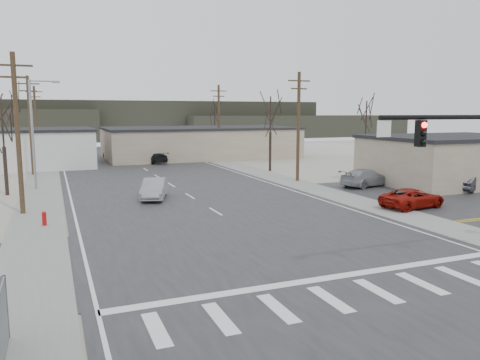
# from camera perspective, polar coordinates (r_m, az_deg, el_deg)

# --- Properties ---
(ground) EXTENTS (140.00, 140.00, 0.00)m
(ground) POSITION_cam_1_polar(r_m,az_deg,el_deg) (23.07, 3.53, -7.83)
(ground) COLOR silver
(ground) RESTS_ON ground
(main_road) EXTENTS (18.00, 110.00, 0.05)m
(main_road) POSITION_cam_1_polar(r_m,az_deg,el_deg) (36.83, -6.54, -1.74)
(main_road) COLOR #27272A
(main_road) RESTS_ON ground
(cross_road) EXTENTS (90.00, 10.00, 0.04)m
(cross_road) POSITION_cam_1_polar(r_m,az_deg,el_deg) (23.06, 3.53, -7.78)
(cross_road) COLOR #27272A
(cross_road) RESTS_ON ground
(parking_lot) EXTENTS (18.00, 20.00, 0.03)m
(parking_lot) POSITION_cam_1_polar(r_m,az_deg,el_deg) (39.88, 26.39, -1.79)
(parking_lot) COLOR #27272A
(parking_lot) RESTS_ON ground
(sidewalk_left) EXTENTS (3.00, 90.00, 0.06)m
(sidewalk_left) POSITION_cam_1_polar(r_m,az_deg,el_deg) (40.51, -23.11, -1.43)
(sidewalk_left) COLOR gray
(sidewalk_left) RESTS_ON ground
(sidewalk_right) EXTENTS (3.00, 90.00, 0.06)m
(sidewalk_right) POSITION_cam_1_polar(r_m,az_deg,el_deg) (45.24, 4.78, 0.16)
(sidewalk_right) COLOR gray
(sidewalk_right) RESTS_ON ground
(fire_hydrant) EXTENTS (0.24, 0.24, 0.87)m
(fire_hydrant) POSITION_cam_1_polar(r_m,az_deg,el_deg) (28.63, -22.76, -4.36)
(fire_hydrant) COLOR #A50C0C
(fire_hydrant) RESTS_ON ground
(building_right_far) EXTENTS (26.30, 14.30, 4.30)m
(building_right_far) POSITION_cam_1_polar(r_m,az_deg,el_deg) (67.05, -4.93, 4.62)
(building_right_far) COLOR tan
(building_right_far) RESTS_ON ground
(building_lot) EXTENTS (14.30, 10.30, 4.30)m
(building_lot) POSITION_cam_1_polar(r_m,az_deg,el_deg) (46.57, 24.36, 2.32)
(building_lot) COLOR tan
(building_lot) RESTS_ON ground
(upole_left_b) EXTENTS (2.20, 0.30, 10.00)m
(upole_left_b) POSITION_cam_1_polar(r_m,az_deg,el_deg) (32.08, -25.49, 5.39)
(upole_left_b) COLOR #4F3925
(upole_left_b) RESTS_ON ground
(upole_left_c) EXTENTS (2.20, 0.30, 10.00)m
(upole_left_c) POSITION_cam_1_polar(r_m,az_deg,el_deg) (52.04, -24.20, 6.27)
(upole_left_c) COLOR #4F3925
(upole_left_c) RESTS_ON ground
(upole_left_d) EXTENTS (2.20, 0.30, 10.00)m
(upole_left_d) POSITION_cam_1_polar(r_m,az_deg,el_deg) (72.03, -23.63, 6.66)
(upole_left_d) COLOR #4F3925
(upole_left_d) RESTS_ON ground
(upole_right_a) EXTENTS (2.20, 0.30, 10.00)m
(upole_right_a) POSITION_cam_1_polar(r_m,az_deg,el_deg) (43.46, 7.13, 6.67)
(upole_right_a) COLOR #4F3925
(upole_right_a) RESTS_ON ground
(upole_right_b) EXTENTS (2.20, 0.30, 10.00)m
(upole_right_b) POSITION_cam_1_polar(r_m,az_deg,el_deg) (63.60, -2.60, 7.22)
(upole_right_b) COLOR #4F3925
(upole_right_b) RESTS_ON ground
(streetlight_main) EXTENTS (2.40, 0.25, 9.00)m
(streetlight_main) POSITION_cam_1_polar(r_m,az_deg,el_deg) (42.03, -23.73, 5.80)
(streetlight_main) COLOR gray
(streetlight_main) RESTS_ON ground
(tree_left_near) EXTENTS (3.30, 3.30, 7.35)m
(tree_left_near) POSITION_cam_1_polar(r_m,az_deg,el_deg) (40.16, -26.97, 5.72)
(tree_left_near) COLOR #2E201C
(tree_left_near) RESTS_ON ground
(tree_right_mid) EXTENTS (3.74, 3.74, 8.33)m
(tree_right_mid) POSITION_cam_1_polar(r_m,az_deg,el_deg) (51.02, 3.74, 7.74)
(tree_right_mid) COLOR #2E201C
(tree_right_mid) RESTS_ON ground
(tree_left_far) EXTENTS (3.96, 3.96, 8.82)m
(tree_left_far) POSITION_cam_1_polar(r_m,az_deg,el_deg) (66.14, -26.00, 7.35)
(tree_left_far) COLOR #2E201C
(tree_left_far) RESTS_ON ground
(tree_right_far) EXTENTS (3.52, 3.52, 7.84)m
(tree_right_far) POSITION_cam_1_polar(r_m,az_deg,el_deg) (76.08, -3.11, 7.65)
(tree_right_far) COLOR #2E201C
(tree_right_far) RESTS_ON ground
(tree_lot) EXTENTS (3.52, 3.52, 7.84)m
(tree_lot) POSITION_cam_1_polar(r_m,az_deg,el_deg) (52.54, 15.12, 7.11)
(tree_lot) COLOR #2E201C
(tree_lot) RESTS_ON ground
(hill_center) EXTENTS (80.00, 18.00, 9.00)m
(hill_center) POSITION_cam_1_polar(r_m,az_deg,el_deg) (118.58, -10.05, 7.24)
(hill_center) COLOR #333026
(hill_center) RESTS_ON ground
(hill_right) EXTENTS (60.00, 18.00, 5.50)m
(hill_right) POSITION_cam_1_polar(r_m,az_deg,el_deg) (125.14, 6.55, 6.56)
(hill_right) COLOR #333026
(hill_right) RESTS_ON ground
(sedan_crossing) EXTENTS (2.94, 4.78, 1.49)m
(sedan_crossing) POSITION_cam_1_polar(r_m,az_deg,el_deg) (35.13, -10.40, -1.04)
(sedan_crossing) COLOR gray
(sedan_crossing) RESTS_ON main_road
(car_far_a) EXTENTS (3.19, 5.40, 1.47)m
(car_far_a) POSITION_cam_1_polar(r_m,az_deg,el_deg) (59.97, -10.51, 2.77)
(car_far_a) COLOR black
(car_far_a) RESTS_ON main_road
(car_far_b) EXTENTS (2.73, 4.90, 1.57)m
(car_far_b) POSITION_cam_1_polar(r_m,az_deg,el_deg) (69.43, -15.51, 3.38)
(car_far_b) COLOR black
(car_far_b) RESTS_ON main_road
(car_parked_red) EXTENTS (4.91, 2.74, 1.30)m
(car_parked_red) POSITION_cam_1_polar(r_m,az_deg,el_deg) (33.40, 20.28, -2.09)
(car_parked_red) COLOR maroon
(car_parked_red) RESTS_ON parking_lot
(car_parked_dark_b) EXTENTS (4.06, 2.76, 1.27)m
(car_parked_dark_b) POSITION_cam_1_polar(r_m,az_deg,el_deg) (42.35, 26.24, -0.35)
(car_parked_dark_b) COLOR black
(car_parked_dark_b) RESTS_ON parking_lot
(car_parked_silver) EXTENTS (5.54, 3.34, 1.50)m
(car_parked_silver) POSITION_cam_1_polar(r_m,az_deg,el_deg) (41.80, 15.12, 0.28)
(car_parked_silver) COLOR gray
(car_parked_silver) RESTS_ON parking_lot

